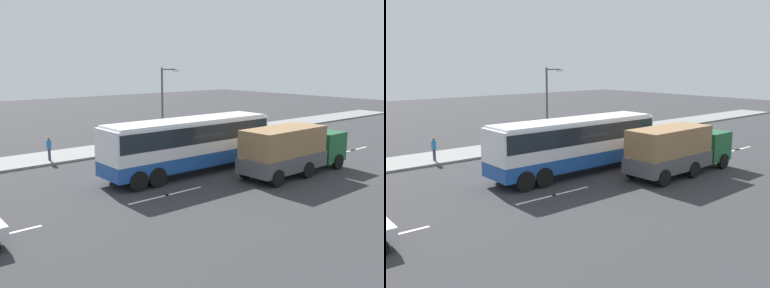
% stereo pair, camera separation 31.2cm
% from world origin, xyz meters
% --- Properties ---
extents(ground_plane, '(120.00, 120.00, 0.00)m').
position_xyz_m(ground_plane, '(0.00, 0.00, 0.00)').
color(ground_plane, '#333335').
extents(sidewalk_curb, '(80.00, 4.00, 0.15)m').
position_xyz_m(sidewalk_curb, '(0.00, 9.42, 0.07)').
color(sidewalk_curb, gray).
rests_on(sidewalk_curb, ground_plane).
extents(lane_centreline, '(35.15, 0.16, 0.01)m').
position_xyz_m(lane_centreline, '(-0.48, -2.62, 0.00)').
color(lane_centreline, white).
rests_on(lane_centreline, ground_plane).
extents(coach_bus, '(11.31, 2.73, 3.33)m').
position_xyz_m(coach_bus, '(-0.34, 0.05, 2.07)').
color(coach_bus, '#1E4C9E').
rests_on(coach_bus, ground_plane).
extents(cargo_truck, '(7.95, 2.67, 2.94)m').
position_xyz_m(cargo_truck, '(4.25, -4.09, 1.58)').
color(cargo_truck, '#19592D').
rests_on(cargo_truck, ground_plane).
extents(pedestrian_near_curb, '(0.32, 0.32, 1.61)m').
position_xyz_m(pedestrian_near_curb, '(-5.84, 8.30, 1.07)').
color(pedestrian_near_curb, '#38334C').
rests_on(pedestrian_near_curb, sidewalk_curb).
extents(pedestrian_at_crossing, '(0.32, 0.32, 1.60)m').
position_xyz_m(pedestrian_at_crossing, '(7.21, 9.27, 1.06)').
color(pedestrian_at_crossing, '#38334C').
rests_on(pedestrian_at_crossing, sidewalk_curb).
extents(street_lamp, '(1.71, 0.24, 6.14)m').
position_xyz_m(street_lamp, '(3.68, 8.16, 3.72)').
color(street_lamp, '#47474C').
rests_on(street_lamp, sidewalk_curb).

